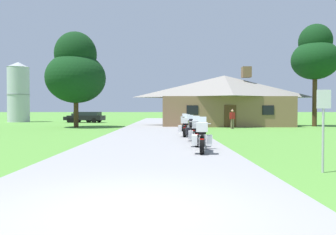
% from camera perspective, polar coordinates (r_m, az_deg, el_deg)
% --- Properties ---
extents(ground_plane, '(500.00, 500.00, 0.00)m').
position_cam_1_polar(ground_plane, '(24.98, -1.83, -2.40)').
color(ground_plane, '#4C8433').
extents(asphalt_driveway, '(6.40, 80.00, 0.06)m').
position_cam_1_polar(asphalt_driveway, '(22.99, -1.96, -2.65)').
color(asphalt_driveway, gray).
rests_on(asphalt_driveway, ground).
extents(motorcycle_silver_nearest_to_camera, '(0.88, 2.08, 1.30)m').
position_cam_1_polar(motorcycle_silver_nearest_to_camera, '(11.88, 6.06, -3.56)').
color(motorcycle_silver_nearest_to_camera, black).
rests_on(motorcycle_silver_nearest_to_camera, asphalt_driveway).
extents(motorcycle_yellow_second_in_row, '(0.81, 2.08, 1.30)m').
position_cam_1_polar(motorcycle_yellow_second_in_row, '(14.13, 5.10, -2.79)').
color(motorcycle_yellow_second_in_row, black).
rests_on(motorcycle_yellow_second_in_row, asphalt_driveway).
extents(motorcycle_black_third_in_row, '(0.73, 2.08, 1.30)m').
position_cam_1_polar(motorcycle_black_third_in_row, '(16.65, 4.32, -2.17)').
color(motorcycle_black_third_in_row, black).
rests_on(motorcycle_black_third_in_row, asphalt_driveway).
extents(motorcycle_yellow_fourth_in_row, '(0.93, 2.07, 1.30)m').
position_cam_1_polar(motorcycle_yellow_fourth_in_row, '(19.07, 3.13, -1.72)').
color(motorcycle_yellow_fourth_in_row, black).
rests_on(motorcycle_yellow_fourth_in_row, asphalt_driveway).
extents(motorcycle_yellow_fifth_in_row, '(0.66, 2.08, 1.30)m').
position_cam_1_polar(motorcycle_yellow_fifth_in_row, '(21.35, 3.14, -1.37)').
color(motorcycle_yellow_fifth_in_row, black).
rests_on(motorcycle_yellow_fifth_in_row, asphalt_driveway).
extents(motorcycle_yellow_farthest_in_row, '(0.68, 2.08, 1.30)m').
position_cam_1_polar(motorcycle_yellow_farthest_in_row, '(24.00, 2.83, -1.08)').
color(motorcycle_yellow_farthest_in_row, black).
rests_on(motorcycle_yellow_farthest_in_row, asphalt_driveway).
extents(stone_lodge, '(13.47, 6.64, 6.10)m').
position_cam_1_polar(stone_lodge, '(33.85, 9.93, 3.09)').
color(stone_lodge, brown).
rests_on(stone_lodge, ground).
extents(bystander_red_shirt_near_lodge, '(0.51, 0.35, 1.67)m').
position_cam_1_polar(bystander_red_shirt_near_lodge, '(28.41, 11.32, -0.10)').
color(bystander_red_shirt_near_lodge, '#75664C').
rests_on(bystander_red_shirt_near_lodge, ground).
extents(metal_signpost_roadside, '(0.36, 0.06, 2.14)m').
position_cam_1_polar(metal_signpost_roadside, '(9.19, 25.81, -0.47)').
color(metal_signpost_roadside, '#9EA0A5').
rests_on(metal_signpost_roadside, ground).
extents(tree_right_of_lodge, '(4.56, 4.56, 10.14)m').
position_cam_1_polar(tree_right_of_lodge, '(35.62, 24.60, 10.06)').
color(tree_right_of_lodge, '#422D19').
rests_on(tree_right_of_lodge, ground).
extents(tree_left_near, '(5.54, 5.54, 8.93)m').
position_cam_1_polar(tree_left_near, '(31.65, -16.01, 7.94)').
color(tree_left_near, '#422D19').
rests_on(tree_left_near, ground).
extents(metal_silo_distant, '(2.93, 2.93, 8.18)m').
position_cam_1_polar(metal_silo_distant, '(48.58, -24.96, 4.11)').
color(metal_silo_distant, '#B2B7BC').
rests_on(metal_silo_distant, ground).
extents(parked_black_suv_far_left, '(4.85, 2.62, 1.40)m').
position_cam_1_polar(parked_black_suv_far_left, '(43.19, -14.20, 0.15)').
color(parked_black_suv_far_left, black).
rests_on(parked_black_suv_far_left, ground).
extents(parked_black_sedan_far_left, '(4.40, 2.36, 1.20)m').
position_cam_1_polar(parked_black_sedan_far_left, '(43.56, -15.09, -0.02)').
color(parked_black_sedan_far_left, black).
rests_on(parked_black_sedan_far_left, ground).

